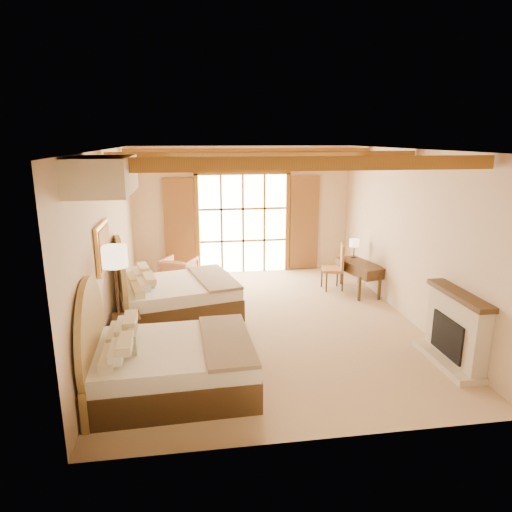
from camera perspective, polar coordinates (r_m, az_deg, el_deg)
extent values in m
plane|color=tan|center=(8.74, 1.18, -8.31)|extent=(7.00, 7.00, 0.00)
plane|color=beige|center=(11.65, -1.68, 5.72)|extent=(5.50, 0.00, 5.50)
plane|color=beige|center=(8.25, -17.95, 1.27)|extent=(0.00, 7.00, 7.00)
plane|color=beige|center=(9.12, 18.55, 2.45)|extent=(0.00, 7.00, 7.00)
plane|color=#AF7333|center=(8.05, 1.30, 13.17)|extent=(7.00, 7.00, 0.00)
cube|color=white|center=(11.67, -1.65, 3.99)|extent=(2.20, 0.02, 2.50)
cube|color=brown|center=(11.56, -9.54, 3.69)|extent=(0.75, 0.06, 2.40)
cube|color=brown|center=(11.94, 6.04, 4.15)|extent=(0.75, 0.06, 2.40)
cube|color=beige|center=(7.70, 23.75, -8.46)|extent=(0.25, 1.30, 1.10)
cube|color=black|center=(7.70, 23.23, -9.20)|extent=(0.18, 0.80, 0.60)
cube|color=beige|center=(7.85, 22.80, -11.90)|extent=(0.45, 1.40, 0.10)
cube|color=#443019|center=(7.50, 24.13, -4.44)|extent=(0.30, 1.40, 0.08)
cube|color=gold|center=(7.49, -18.62, 1.09)|extent=(0.05, 0.95, 0.75)
cube|color=#BD833C|center=(7.48, -18.39, 1.10)|extent=(0.02, 0.82, 0.62)
cube|color=beige|center=(6.04, -18.61, 9.56)|extent=(0.70, 1.40, 0.45)
cube|color=#443019|center=(6.62, -10.28, -14.41)|extent=(2.26, 1.74, 0.43)
cube|color=white|center=(6.47, -10.41, -11.83)|extent=(2.21, 1.71, 0.24)
cube|color=#867257|center=(6.42, -3.66, -10.52)|extent=(0.72, 1.72, 0.05)
cube|color=#98A37B|center=(6.41, -15.15, -9.94)|extent=(0.14, 0.46, 0.26)
cube|color=#443019|center=(9.16, -9.78, -5.96)|extent=(2.54, 2.14, 0.43)
cube|color=white|center=(9.05, -9.87, -3.98)|extent=(2.49, 2.09, 0.24)
cube|color=#867257|center=(9.02, -5.11, -3.01)|extent=(1.04, 1.82, 0.05)
cube|color=#98A37B|center=(9.00, -13.21, -2.58)|extent=(0.23, 0.47, 0.26)
cube|color=#443019|center=(8.00, -15.81, -9.02)|extent=(0.52, 0.52, 0.54)
cylinder|color=#312013|center=(7.76, -16.37, -11.89)|extent=(0.26, 0.26, 0.03)
cylinder|color=#312013|center=(7.45, -16.80, -6.45)|extent=(0.04, 0.04, 1.55)
cylinder|color=#FFE2B5|center=(7.20, -17.30, -0.06)|extent=(0.39, 0.39, 0.32)
imported|color=#B87853|center=(10.86, -9.57, -1.97)|extent=(0.98, 0.99, 0.68)
cube|color=tan|center=(10.57, -5.60, -2.98)|extent=(0.79, 0.79, 0.44)
cube|color=#443019|center=(10.48, 12.92, -0.95)|extent=(0.83, 1.35, 0.04)
cube|color=#443019|center=(10.51, 12.89, -1.57)|extent=(0.80, 1.31, 0.20)
cube|color=#9F6841|center=(10.58, 9.53, -1.68)|extent=(0.57, 0.57, 0.06)
cube|color=#9F6841|center=(10.57, 10.68, 0.01)|extent=(0.17, 0.47, 0.57)
cylinder|color=#312013|center=(10.91, 12.10, -0.11)|extent=(0.13, 0.13, 0.02)
cylinder|color=#312013|center=(10.87, 12.15, 0.66)|extent=(0.03, 0.03, 0.30)
cylinder|color=#FFE2B5|center=(10.83, 12.20, 1.61)|extent=(0.22, 0.22, 0.17)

